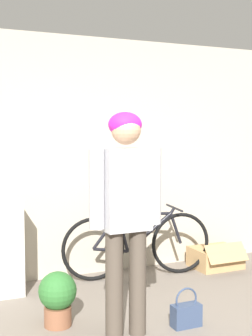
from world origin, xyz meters
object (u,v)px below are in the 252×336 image
person (126,202)px  handbag (186,314)px  cardboard_box (216,257)px  potted_plant (58,296)px  bicycle (138,244)px

person → handbag: bearing=-6.7°
person → handbag: size_ratio=5.33×
cardboard_box → potted_plant: potted_plant is taller
person → potted_plant: (-0.43, 0.39, -0.80)m
person → cardboard_box: bearing=34.5°
bicycle → potted_plant: 1.47m
handbag → cardboard_box: 1.75m
bicycle → potted_plant: bearing=-133.7°
handbag → cardboard_box: bearing=47.8°
bicycle → cardboard_box: (0.98, -0.04, -0.25)m
person → handbag: 1.07m
handbag → cardboard_box: size_ratio=0.60×
person → cardboard_box: (1.69, 1.26, -0.93)m
handbag → cardboard_box: handbag is taller
handbag → cardboard_box: (1.18, 1.30, 0.01)m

